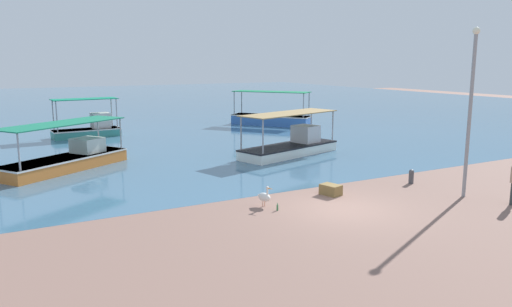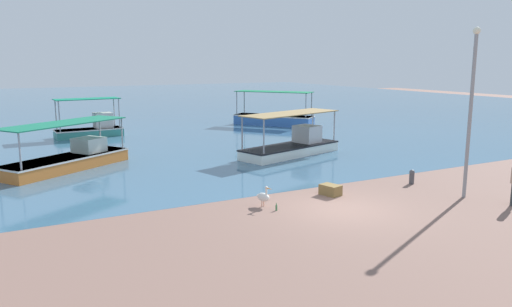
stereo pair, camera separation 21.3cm
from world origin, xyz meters
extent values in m
plane|color=#805F53|center=(0.00, 0.00, 0.00)|extent=(120.00, 120.00, 0.00)
cube|color=#3D6684|center=(0.00, 48.00, 0.00)|extent=(110.00, 90.00, 0.00)
cube|color=orange|center=(-7.78, 11.74, 0.32)|extent=(6.57, 5.17, 0.63)
cube|color=silver|center=(-7.78, 11.74, 0.60)|extent=(6.63, 5.23, 0.08)
cylinder|color=#99999E|center=(-9.91, 9.39, 1.46)|extent=(0.08, 0.08, 1.64)
cylinder|color=#99999E|center=(-4.77, 12.74, 1.46)|extent=(0.08, 0.08, 1.64)
cylinder|color=#99999E|center=(-5.65, 14.09, 1.46)|extent=(0.08, 0.08, 1.64)
cube|color=#177052|center=(-7.78, 11.74, 2.30)|extent=(6.46, 5.15, 0.05)
cube|color=silver|center=(-6.53, 12.56, 1.01)|extent=(1.79, 1.79, 0.74)
cube|color=teal|center=(-4.83, 22.28, 0.29)|extent=(4.57, 1.74, 0.57)
cube|color=silver|center=(-4.83, 22.28, 0.53)|extent=(4.61, 1.78, 0.08)
cylinder|color=#99999E|center=(-6.80, 21.54, 1.60)|extent=(0.08, 0.08, 2.06)
cylinder|color=#99999E|center=(-6.86, 22.83, 1.60)|extent=(0.08, 0.08, 2.06)
cylinder|color=#99999E|center=(-2.80, 21.73, 1.60)|extent=(0.08, 0.08, 2.06)
cylinder|color=#99999E|center=(-2.86, 23.02, 1.60)|extent=(0.08, 0.08, 2.06)
cube|color=#107958|center=(-4.83, 22.28, 2.66)|extent=(4.38, 1.83, 0.05)
cube|color=beige|center=(-3.81, 22.33, 1.11)|extent=(1.25, 1.13, 1.08)
cube|color=white|center=(3.92, 9.71, 0.29)|extent=(6.68, 3.56, 0.57)
cube|color=black|center=(3.92, 9.71, 0.54)|extent=(6.73, 3.61, 0.08)
cylinder|color=#99999E|center=(1.30, 8.11, 1.47)|extent=(0.08, 0.08, 1.78)
cylinder|color=#99999E|center=(0.85, 9.68, 1.47)|extent=(0.08, 0.08, 1.78)
cylinder|color=#99999E|center=(6.98, 9.74, 1.47)|extent=(0.08, 0.08, 1.78)
cylinder|color=#99999E|center=(6.53, 11.30, 1.47)|extent=(0.08, 0.08, 1.78)
cube|color=#977B4C|center=(3.92, 9.71, 2.38)|extent=(6.51, 3.60, 0.05)
cube|color=silver|center=(5.30, 10.10, 1.07)|extent=(1.52, 1.59, 0.99)
cube|color=#386BB9|center=(9.85, 21.71, 0.41)|extent=(5.39, 6.23, 0.82)
cube|color=silver|center=(9.85, 21.71, 0.78)|extent=(5.45, 6.28, 0.08)
cylinder|color=#99999E|center=(7.40, 23.64, 1.78)|extent=(0.08, 0.08, 1.91)
cylinder|color=#99999E|center=(8.57, 24.56, 1.78)|extent=(0.08, 0.08, 1.91)
cylinder|color=#99999E|center=(11.12, 18.87, 1.78)|extent=(0.08, 0.08, 1.91)
cylinder|color=#99999E|center=(12.29, 19.79, 1.78)|extent=(0.08, 0.08, 1.91)
cube|color=#127345|center=(9.85, 21.71, 2.76)|extent=(5.35, 6.13, 0.05)
cylinder|color=#E0997A|center=(-2.31, 1.65, 0.11)|extent=(0.03, 0.03, 0.22)
cylinder|color=#E0997A|center=(-2.41, 1.62, 0.11)|extent=(0.03, 0.03, 0.22)
ellipsoid|color=white|center=(-2.35, 1.61, 0.36)|extent=(0.42, 0.61, 0.32)
ellipsoid|color=white|center=(-2.42, 1.85, 0.38)|extent=(0.16, 0.19, 0.10)
cylinder|color=white|center=(-2.31, 1.46, 0.58)|extent=(0.07, 0.07, 0.26)
sphere|color=white|center=(-2.31, 1.46, 0.74)|extent=(0.11, 0.11, 0.11)
cone|color=#E5933F|center=(-2.27, 1.30, 0.73)|extent=(0.13, 0.30, 0.06)
cylinder|color=gray|center=(5.20, -1.01, 3.12)|extent=(0.14, 0.14, 6.25)
sphere|color=#EAEACC|center=(5.20, -1.01, 6.36)|extent=(0.28, 0.28, 0.28)
cylinder|color=#47474C|center=(4.98, 1.53, 0.25)|extent=(0.21, 0.21, 0.49)
sphere|color=#4C4C51|center=(4.98, 1.53, 0.52)|extent=(0.23, 0.23, 0.23)
cube|color=olive|center=(0.78, 1.73, 0.21)|extent=(0.72, 0.90, 0.42)
cylinder|color=#3F7F4C|center=(-2.18, 0.96, 0.10)|extent=(0.07, 0.07, 0.20)
cylinder|color=#3F7F4C|center=(-2.18, 0.96, 0.24)|extent=(0.03, 0.03, 0.07)
camera|label=1|loc=(-11.15, -13.68, 5.28)|focal=35.00mm
camera|label=2|loc=(-10.96, -13.78, 5.28)|focal=35.00mm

